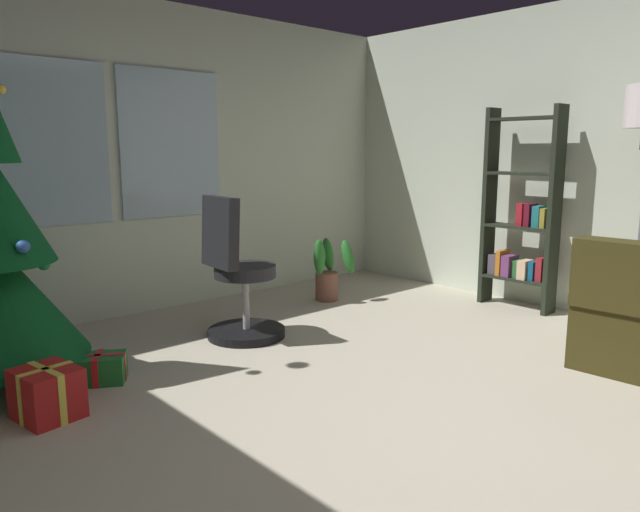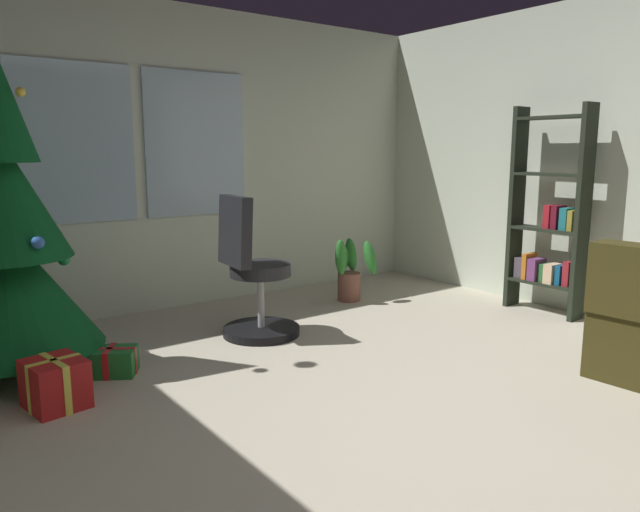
# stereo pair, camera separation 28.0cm
# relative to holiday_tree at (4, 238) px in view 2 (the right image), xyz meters

# --- Properties ---
(ground_plane) EXTENTS (4.97, 6.37, 0.10)m
(ground_plane) POSITION_rel_holiday_tree_xyz_m (1.53, -2.28, -0.88)
(ground_plane) COLOR #BFB59E
(wall_back_with_windows) EXTENTS (4.97, 0.12, 2.52)m
(wall_back_with_windows) POSITION_rel_holiday_tree_xyz_m (1.51, 0.95, 0.44)
(wall_back_with_windows) COLOR silver
(wall_back_with_windows) RESTS_ON ground_plane
(holiday_tree) EXTENTS (1.05, 1.05, 2.48)m
(holiday_tree) POSITION_rel_holiday_tree_xyz_m (0.00, 0.00, 0.00)
(holiday_tree) COLOR #4C331E
(holiday_tree) RESTS_ON ground_plane
(gift_box_red) EXTENTS (0.31, 0.34, 0.26)m
(gift_box_red) POSITION_rel_holiday_tree_xyz_m (0.08, -0.65, -0.70)
(gift_box_red) COLOR red
(gift_box_red) RESTS_ON ground_plane
(gift_box_green) EXTENTS (0.36, 0.33, 0.17)m
(gift_box_green) POSITION_rel_holiday_tree_xyz_m (0.45, -0.36, -0.75)
(gift_box_green) COLOR #1E722D
(gift_box_green) RESTS_ON ground_plane
(office_chair) EXTENTS (0.56, 0.56, 1.03)m
(office_chair) POSITION_rel_holiday_tree_xyz_m (1.54, -0.23, -0.42)
(office_chair) COLOR black
(office_chair) RESTS_ON ground_plane
(bookshelf) EXTENTS (0.18, 0.64, 1.69)m
(bookshelf) POSITION_rel_holiday_tree_xyz_m (3.80, -1.12, -0.08)
(bookshelf) COLOR black
(bookshelf) RESTS_ON ground_plane
(potted_plant) EXTENTS (0.43, 0.43, 0.59)m
(potted_plant) POSITION_rel_holiday_tree_xyz_m (2.76, 0.16, -0.55)
(potted_plant) COLOR brown
(potted_plant) RESTS_ON ground_plane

